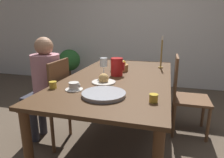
# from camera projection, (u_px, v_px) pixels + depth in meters

# --- Properties ---
(ground_plane) EXTENTS (20.00, 20.00, 0.00)m
(ground_plane) POSITION_uv_depth(u_px,v_px,m) (119.00, 140.00, 2.32)
(ground_plane) COLOR brown
(wall_back) EXTENTS (10.00, 0.06, 2.60)m
(wall_back) POSITION_uv_depth(u_px,v_px,m) (146.00, 24.00, 4.13)
(wall_back) COLOR silver
(wall_back) RESTS_ON ground_plane
(dining_table) EXTENTS (1.05, 1.98, 0.76)m
(dining_table) POSITION_uv_depth(u_px,v_px,m) (119.00, 84.00, 2.14)
(dining_table) COLOR #472D19
(dining_table) RESTS_ON ground_plane
(chair_person_side) EXTENTS (0.42, 0.42, 0.94)m
(chair_person_side) POSITION_uv_depth(u_px,v_px,m) (51.00, 101.00, 2.16)
(chair_person_side) COLOR brown
(chair_person_side) RESTS_ON ground_plane
(chair_opposite) EXTENTS (0.42, 0.42, 0.94)m
(chair_opposite) POSITION_uv_depth(u_px,v_px,m) (185.00, 94.00, 2.39)
(chair_opposite) COLOR brown
(chair_opposite) RESTS_ON ground_plane
(person_seated) EXTENTS (0.39, 0.41, 1.17)m
(person_seated) POSITION_uv_depth(u_px,v_px,m) (44.00, 82.00, 2.17)
(person_seated) COLOR #33333D
(person_seated) RESTS_ON ground_plane
(red_pitcher) EXTENTS (0.16, 0.13, 0.19)m
(red_pitcher) POSITION_uv_depth(u_px,v_px,m) (117.00, 67.00, 2.13)
(red_pitcher) COLOR red
(red_pitcher) RESTS_ON dining_table
(wine_glass_water) EXTENTS (0.08, 0.08, 0.21)m
(wine_glass_water) POSITION_uv_depth(u_px,v_px,m) (104.00, 63.00, 2.02)
(wine_glass_water) COLOR white
(wine_glass_water) RESTS_ON dining_table
(teacup_near_person) EXTENTS (0.15, 0.15, 0.07)m
(teacup_near_person) POSITION_uv_depth(u_px,v_px,m) (74.00, 87.00, 1.67)
(teacup_near_person) COLOR silver
(teacup_near_person) RESTS_ON dining_table
(serving_tray) EXTENTS (0.34, 0.34, 0.03)m
(serving_tray) POSITION_uv_depth(u_px,v_px,m) (104.00, 94.00, 1.53)
(serving_tray) COLOR #9E9EA3
(serving_tray) RESTS_ON dining_table
(bread_plate) EXTENTS (0.23, 0.23, 0.10)m
(bread_plate) POSITION_uv_depth(u_px,v_px,m) (104.00, 80.00, 1.88)
(bread_plate) COLOR silver
(bread_plate) RESTS_ON dining_table
(jam_jar_amber) EXTENTS (0.06, 0.06, 0.06)m
(jam_jar_amber) POSITION_uv_depth(u_px,v_px,m) (154.00, 98.00, 1.41)
(jam_jar_amber) COLOR gold
(jam_jar_amber) RESTS_ON dining_table
(jam_jar_red) EXTENTS (0.06, 0.06, 0.06)m
(jam_jar_red) POSITION_uv_depth(u_px,v_px,m) (53.00, 85.00, 1.71)
(jam_jar_red) COLOR gold
(jam_jar_red) RESTS_ON dining_table
(fruit_bowl) EXTENTS (0.21, 0.21, 0.13)m
(fruit_bowl) POSITION_uv_depth(u_px,v_px,m) (119.00, 67.00, 2.36)
(fruit_bowl) COLOR #9E6B3D
(fruit_bowl) RESTS_ON dining_table
(candlestick_tall) EXTENTS (0.06, 0.06, 0.40)m
(candlestick_tall) POSITION_uv_depth(u_px,v_px,m) (161.00, 55.00, 2.48)
(candlestick_tall) COLOR olive
(candlestick_tall) RESTS_ON dining_table
(potted_plant) EXTENTS (0.46, 0.46, 0.77)m
(potted_plant) POSITION_uv_depth(u_px,v_px,m) (70.00, 63.00, 4.37)
(potted_plant) COLOR #4C4742
(potted_plant) RESTS_ON ground_plane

